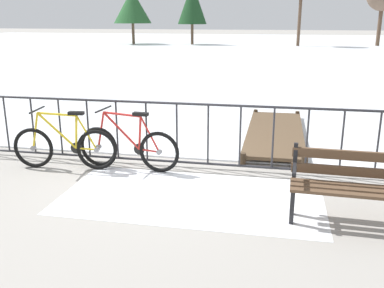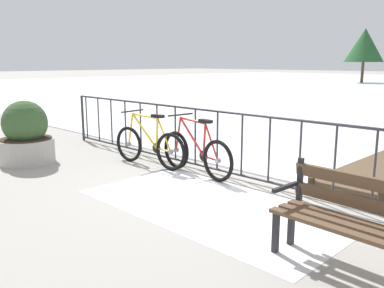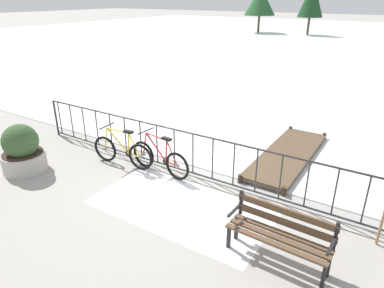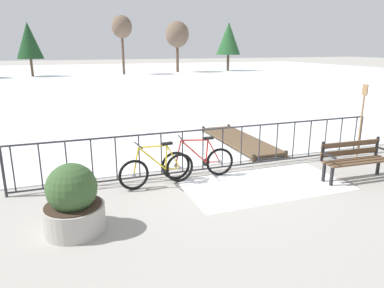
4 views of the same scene
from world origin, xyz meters
name	(u,v)px [view 2 (image 2 of 4)]	position (x,y,z in m)	size (l,w,h in m)	color
ground_plane	(229,177)	(0.00, 0.00, 0.00)	(160.00, 160.00, 0.00)	#9E9991
snow_patch	(212,206)	(0.73, -1.20, 0.00)	(3.53, 1.85, 0.01)	white
railing_fence	(229,143)	(0.00, 0.00, 0.56)	(9.06, 0.06, 1.07)	#2D2D33
bicycle_near_railing	(149,146)	(-1.48, -0.45, 0.37)	(1.71, 0.52, 0.97)	black
bicycle_second	(196,153)	(-0.48, -0.27, 0.37)	(1.71, 0.52, 0.97)	black
park_bench	(366,218)	(2.82, -1.54, 0.51)	(1.62, 0.54, 0.89)	brown
planter_with_shrub	(26,136)	(-3.26, -1.90, 0.51)	(0.99, 0.99, 1.15)	#ADA8A0
tree_east_mid	(364,45)	(-11.18, 31.57, 3.25)	(3.32, 3.32, 4.70)	brown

